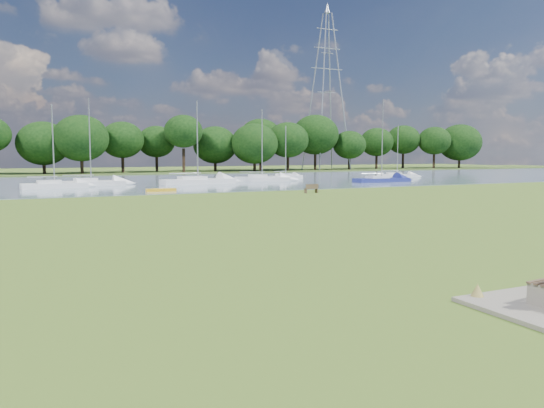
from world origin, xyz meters
name	(u,v)px	position (x,y,z in m)	size (l,w,h in m)	color
ground	(291,228)	(0.00, 0.00, 0.00)	(220.00, 220.00, 0.00)	olive
river	(130,182)	(0.00, 42.00, 0.00)	(220.00, 40.00, 0.10)	slate
far_bank	(98,173)	(0.00, 72.00, 0.00)	(220.00, 20.00, 0.40)	#4C6626
riverbank_bench	(311,189)	(11.24, 18.25, 0.40)	(1.31, 0.48, 0.79)	brown
kayak	(161,190)	(-0.24, 24.90, 0.18)	(2.62, 0.61, 0.26)	yellow
pylon	(327,67)	(43.41, 70.00, 20.23)	(7.05, 4.94, 32.35)	#8C929D
tree_line	(138,137)	(6.06, 68.00, 6.01)	(152.42, 8.35, 10.11)	black
sailboat_0	(197,180)	(5.92, 34.32, 0.55)	(8.27, 3.10, 9.01)	white
sailboat_3	(285,176)	(19.68, 40.37, 0.49)	(5.37, 3.15, 6.90)	white
sailboat_4	(54,183)	(-8.64, 33.26, 0.54)	(6.11, 2.40, 8.02)	white
sailboat_5	(397,175)	(35.64, 37.76, 0.46)	(5.62, 2.95, 7.32)	white
sailboat_6	(90,181)	(-4.97, 36.42, 0.52)	(6.90, 2.09, 9.05)	white
sailboat_7	(381,178)	(26.72, 29.30, 0.49)	(6.98, 2.02, 9.52)	navy
sailboat_9	(261,177)	(14.76, 36.91, 0.52)	(6.89, 4.22, 8.60)	white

